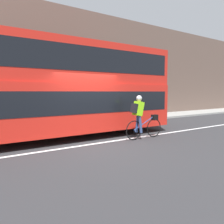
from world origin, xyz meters
TOP-DOWN VIEW (x-y plane):
  - ground_plane at (0.00, 0.00)m, footprint 80.00×80.00m
  - road_center_line at (0.00, 0.10)m, footprint 50.00×0.14m
  - sidewalk_curb at (0.00, 4.99)m, footprint 60.00×2.35m
  - building_facade at (0.00, 6.31)m, footprint 60.00×0.30m
  - bus at (-0.67, 1.68)m, footprint 9.59×2.44m
  - cyclist_on_bike at (1.94, -0.19)m, footprint 1.80×0.32m
  - trash_bin at (0.06, 4.87)m, footprint 0.56×0.56m

SIDE VIEW (x-z plane):
  - ground_plane at x=0.00m, z-range 0.00..0.00m
  - road_center_line at x=0.00m, z-range 0.00..0.01m
  - sidewalk_curb at x=0.00m, z-range 0.00..0.13m
  - trash_bin at x=0.06m, z-range 0.13..0.96m
  - cyclist_on_bike at x=1.94m, z-range 0.06..1.77m
  - bus at x=-0.67m, z-range 0.21..3.96m
  - building_facade at x=0.00m, z-range 0.00..6.97m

